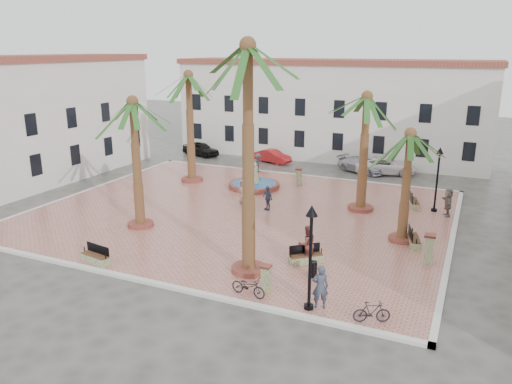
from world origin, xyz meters
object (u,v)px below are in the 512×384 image
palm_sw (133,116)px  bollard_se (266,278)px  bicycle_a (248,286)px  palm_nw (189,87)px  palm_ne (366,111)px  cyclist_a (320,287)px  bollard_n (299,177)px  fountain (254,184)px  pedestrian_east (448,202)px  bench_s (96,258)px  bollard_e (429,248)px  cyclist_b (307,244)px  lamppost_s (311,240)px  pedestrian_fountain_b (268,198)px  bench_ne (413,203)px  car_white (385,166)px  pedestrian_fountain_a (243,191)px  palm_s (248,70)px  palm_e (409,148)px  lamppost_e (438,168)px  bicycle_b (372,312)px  litter_bin (313,269)px  bench_se (306,258)px  bench_e (414,240)px  pedestrian_north (258,163)px

palm_sw → bollard_se: palm_sw is taller
bicycle_a → palm_nw: bearing=45.7°
palm_ne → cyclist_a: palm_ne is taller
palm_nw → bollard_n: 10.99m
fountain → pedestrian_east: (14.09, -1.08, 0.63)m
bench_s → bollard_se: (9.01, 0.70, 0.38)m
bollard_e → cyclist_b: size_ratio=0.80×
lamppost_s → pedestrian_fountain_b: lamppost_s is taller
bench_ne → bollard_n: bollard_n is taller
bollard_se → cyclist_b: size_ratio=0.64×
bench_ne → bollard_e: size_ratio=1.23×
palm_sw → car_white: bearing=61.1°
cyclist_a → pedestrian_fountain_a: (-9.17, 11.78, -0.10)m
palm_ne → pedestrian_fountain_b: palm_ne is taller
palm_s → car_white: (2.32, 23.02, -8.90)m
palm_e → bollard_e: bearing=-57.7°
palm_nw → bollard_n: (8.37, 2.22, -6.76)m
bollard_e → lamppost_e: bearing=93.3°
palm_e → bicycle_b: palm_e is taller
bicycle_a → car_white: 25.30m
lamppost_s → cyclist_b: lamppost_s is taller
palm_nw → cyclist_b: palm_nw is taller
bollard_e → palm_s: bearing=-149.9°
bollard_se → car_white: size_ratio=0.24×
bollard_se → litter_bin: bearing=56.7°
bollard_e → bicycle_b: bollard_e is taller
litter_bin → cyclist_b: bearing=118.5°
bollard_e → bicycle_b: bearing=-101.9°
bench_se → bollard_e: bearing=-17.8°
fountain → bicycle_a: (7.00, -16.03, 0.17)m
cyclist_a → pedestrian_east: (3.95, 14.67, -0.04)m
bench_ne → litter_bin: (-2.88, -13.20, 0.11)m
bench_se → fountain: bearing=83.6°
palm_s → cyclist_a: bearing=-25.1°
bench_s → bench_e: bench_e is taller
palm_sw → palm_e: size_ratio=1.23×
bench_s → pedestrian_fountain_a: (2.46, 12.05, 0.59)m
bollard_n → pedestrian_north: bearing=149.6°
car_white → bollard_e: bearing=179.7°
pedestrian_east → bench_e: bearing=-25.6°
palm_e → bench_se: size_ratio=3.83×
palm_s → lamppost_s: (3.79, -2.25, -6.43)m
palm_ne → bench_e: palm_ne is taller
lamppost_e → car_white: bearing=117.3°
bicycle_a → lamppost_s: bearing=-82.5°
lamppost_e → bollard_e: bearing=-86.7°
bench_se → cyclist_b: size_ratio=0.86×
palm_nw → bollard_n: bearing=14.9°
bicycle_a → pedestrian_north: bearing=30.4°
bicycle_b → bench_se: bearing=19.5°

